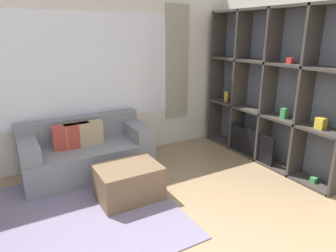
# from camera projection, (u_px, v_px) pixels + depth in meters

# --- Properties ---
(wall_back) EXTENTS (6.23, 0.11, 2.70)m
(wall_back) POSITION_uv_depth(u_px,v_px,m) (86.00, 75.00, 4.46)
(wall_back) COLOR silver
(wall_back) RESTS_ON ground_plane
(wall_right) EXTENTS (0.07, 4.29, 2.70)m
(wall_right) POSITION_uv_depth(u_px,v_px,m) (290.00, 76.00, 4.36)
(wall_right) COLOR silver
(wall_right) RESTS_ON ground_plane
(area_rug) EXTENTS (2.76, 2.17, 0.01)m
(area_rug) POSITION_uv_depth(u_px,v_px,m) (48.00, 222.00, 3.22)
(area_rug) COLOR slate
(area_rug) RESTS_ON ground_plane
(shelving_unit) EXTENTS (0.34, 2.49, 2.30)m
(shelving_unit) POSITION_uv_depth(u_px,v_px,m) (270.00, 91.00, 4.50)
(shelving_unit) COLOR #515660
(shelving_unit) RESTS_ON ground_plane
(couch_main) EXTENTS (1.75, 0.82, 0.78)m
(couch_main) POSITION_uv_depth(u_px,v_px,m) (87.00, 152.00, 4.30)
(couch_main) COLOR gray
(couch_main) RESTS_ON ground_plane
(ottoman) EXTENTS (0.75, 0.57, 0.43)m
(ottoman) POSITION_uv_depth(u_px,v_px,m) (128.00, 182.00, 3.65)
(ottoman) COLOR brown
(ottoman) RESTS_ON ground_plane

